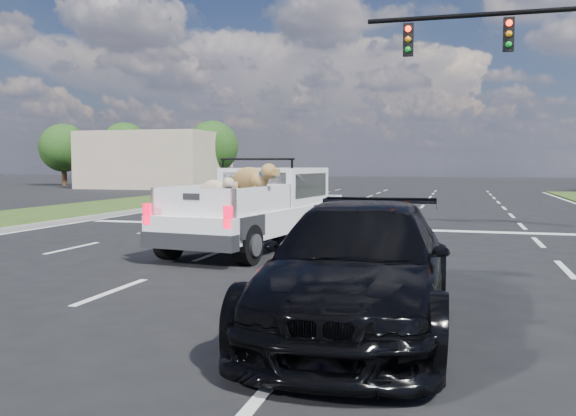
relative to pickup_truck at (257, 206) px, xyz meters
name	(u,v)px	position (x,y,z in m)	size (l,w,h in m)	color
ground	(218,299)	(1.15, -5.20, -0.97)	(160.00, 160.00, 0.00)	black
road_markings	(319,242)	(1.15, 1.36, -0.96)	(17.75, 60.00, 0.01)	silver
building_left	(156,160)	(-18.85, 30.80, 1.23)	(10.00, 8.00, 4.40)	tan
tree_far_a	(64,148)	(-28.85, 32.80, 2.32)	(4.20, 4.20, 5.40)	#332114
tree_far_b	(125,147)	(-22.85, 32.80, 2.32)	(4.20, 4.20, 5.40)	#332114
tree_far_c	(212,147)	(-14.85, 32.80, 2.32)	(4.20, 4.20, 5.40)	#332114
pickup_truck	(257,206)	(0.00, 0.00, 0.00)	(2.69, 5.76, 2.08)	black
silver_sedan	(256,207)	(-1.05, 2.99, -0.24)	(1.72, 4.28, 1.46)	silver
black_coupe	(359,266)	(3.35, -6.18, -0.23)	(2.07, 5.10, 1.48)	black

